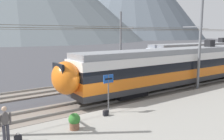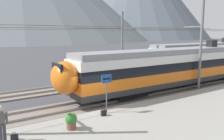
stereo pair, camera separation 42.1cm
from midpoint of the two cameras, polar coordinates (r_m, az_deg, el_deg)
The scene contains 13 objects.
ground_plane at distance 15.71m, azimuth -5.44°, elevation -10.55°, with size 400.00×400.00×0.00m, color #424247.
platform_slab at distance 12.45m, azimuth 4.24°, elevation -15.00°, with size 120.00×6.95×0.38m, color gray.
track_near at distance 16.99m, azimuth -8.04°, elevation -8.84°, with size 120.00×3.00×0.28m.
track_far at distance 22.16m, azimuth -14.85°, elevation -4.82°, with size 120.00×3.00×0.28m.
train_near_platform at distance 23.39m, azimuth 16.46°, elevation 1.20°, with size 25.74×2.84×4.27m.
train_far_track at distance 36.91m, azimuth 21.74°, elevation 3.66°, with size 23.89×2.93×4.27m.
catenary_mast_mid at distance 22.23m, azimuth 19.97°, elevation 5.74°, with size 44.08×2.06×8.09m.
catenary_mast_far_side at distance 27.74m, azimuth 1.90°, elevation 6.55°, with size 44.08×2.39×7.76m.
platform_sign at distance 14.23m, azimuth -1.74°, elevation -3.70°, with size 0.70×0.08×2.38m.
passenger_walking at distance 11.70m, azimuth -25.69°, elevation -11.52°, with size 0.53×0.22×1.69m.
handbag_beside_passenger at distance 11.88m, azimuth -23.05°, elevation -15.18°, with size 0.32×0.18×0.41m.
handbag_near_sign at distance 14.11m, azimuth -2.42°, elevation -10.48°, with size 0.32×0.18×0.45m.
potted_plant_platform_edge at distance 12.30m, azimuth -10.21°, elevation -12.10°, with size 0.61×0.61×0.85m.
Camera 1 is at (-7.36, -12.83, 5.25)m, focal length 37.29 mm.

